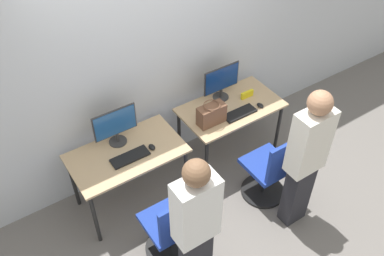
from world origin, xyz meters
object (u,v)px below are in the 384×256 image
at_px(monitor_right, 221,81).
at_px(mouse_right, 260,105).
at_px(person_left, 196,225).
at_px(keyboard_right, 240,113).
at_px(mouse_left, 152,147).
at_px(monitor_left, 115,125).
at_px(office_chair_right, 270,172).
at_px(keyboard_left, 130,157).
at_px(person_right, 306,157).
at_px(office_chair_left, 171,230).
at_px(handbag, 211,114).

xyz_separation_m(monitor_right, mouse_right, (0.27, -0.37, -0.21)).
relative_size(person_left, keyboard_right, 4.21).
distance_m(mouse_left, mouse_right, 1.32).
relative_size(monitor_left, office_chair_right, 0.50).
height_order(mouse_left, mouse_right, same).
height_order(keyboard_left, keyboard_right, same).
bearing_deg(person_left, person_right, 1.83).
xyz_separation_m(office_chair_left, monitor_right, (1.27, 0.99, 0.58)).
xyz_separation_m(office_chair_left, person_left, (0.02, -0.37, 0.49)).
bearing_deg(handbag, person_right, -71.88).
height_order(office_chair_right, person_right, person_right).
distance_m(person_right, handbag, 1.08).
height_order(keyboard_right, handbag, handbag).
bearing_deg(keyboard_left, person_right, -38.85).
height_order(person_left, monitor_right, person_left).
distance_m(mouse_left, office_chair_left, 0.83).
relative_size(office_chair_left, mouse_right, 10.12).
relative_size(mouse_right, person_right, 0.05).
relative_size(monitor_right, person_right, 0.27).
height_order(monitor_left, mouse_right, monitor_left).
xyz_separation_m(office_chair_left, mouse_right, (1.54, 0.62, 0.37)).
xyz_separation_m(mouse_left, office_chair_left, (-0.22, -0.71, -0.37)).
bearing_deg(person_right, office_chair_left, 165.54).
relative_size(monitor_right, office_chair_right, 0.50).
xyz_separation_m(monitor_left, person_left, (0.04, -1.34, -0.08)).
xyz_separation_m(person_left, office_chair_right, (1.21, 0.41, -0.49)).
relative_size(monitor_left, keyboard_right, 1.19).
bearing_deg(person_right, keyboard_left, 141.15).
distance_m(monitor_right, handbag, 0.46).
bearing_deg(office_chair_left, person_left, -86.19).
bearing_deg(mouse_left, keyboard_right, -3.68).
bearing_deg(handbag, keyboard_left, 179.19).
xyz_separation_m(monitor_left, handbag, (0.95, -0.28, -0.11)).
height_order(office_chair_left, office_chair_right, same).
relative_size(mouse_left, person_right, 0.05).
bearing_deg(handbag, monitor_left, 163.62).
xyz_separation_m(person_left, keyboard_right, (1.25, 1.01, -0.13)).
distance_m(office_chair_right, person_right, 0.64).
height_order(person_left, person_right, person_right).
bearing_deg(keyboard_left, monitor_right, 12.23).
relative_size(keyboard_left, mouse_right, 4.22).
bearing_deg(mouse_left, person_left, -100.37).
relative_size(keyboard_left, mouse_left, 4.22).
bearing_deg(office_chair_left, office_chair_right, 1.85).
bearing_deg(person_right, office_chair_right, 95.62).
relative_size(person_right, handbag, 5.51).
bearing_deg(mouse_left, monitor_left, 131.85).
bearing_deg(office_chair_right, monitor_left, 143.18).
bearing_deg(handbag, keyboard_right, -9.42).
bearing_deg(monitor_left, monitor_right, 0.59).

